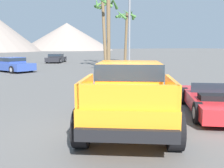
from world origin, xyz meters
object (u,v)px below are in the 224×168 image
object	(u,v)px
palm_tree_tall	(105,14)
palm_tree_leaning	(126,22)
red_convertible_car	(216,102)
parked_car_blue	(13,64)
parked_car_dark	(56,58)
orange_pickup_truck	(129,90)

from	to	relation	value
palm_tree_tall	palm_tree_leaning	size ratio (longest dim) A/B	1.12
red_convertible_car	palm_tree_tall	bearing A→B (deg)	107.65
parked_car_blue	palm_tree_tall	bearing A→B (deg)	177.44
parked_car_dark	palm_tree_tall	size ratio (longest dim) A/B	0.61
orange_pickup_truck	parked_car_blue	xyz separation A→B (m)	(-1.05, 17.93, -0.38)
parked_car_blue	parked_car_dark	world-z (taller)	parked_car_blue
parked_car_dark	palm_tree_tall	world-z (taller)	palm_tree_tall
orange_pickup_truck	parked_car_blue	bearing A→B (deg)	125.09
palm_tree_leaning	parked_car_dark	bearing A→B (deg)	158.84
red_convertible_car	parked_car_dark	xyz separation A→B (m)	(2.41, 28.76, 0.20)
orange_pickup_truck	palm_tree_leaning	size ratio (longest dim) A/B	0.73
parked_car_blue	orange_pickup_truck	bearing A→B (deg)	68.60
palm_tree_tall	palm_tree_leaning	distance (m)	5.19
parked_car_dark	palm_tree_tall	xyz separation A→B (m)	(4.40, -6.07, 5.42)
red_convertible_car	palm_tree_leaning	size ratio (longest dim) A/B	0.64
orange_pickup_truck	palm_tree_leaning	xyz separation A→B (m)	(14.50, 25.14, 4.34)
orange_pickup_truck	parked_car_blue	size ratio (longest dim) A/B	1.13
parked_car_blue	palm_tree_leaning	size ratio (longest dim) A/B	0.64
palm_tree_tall	parked_car_dark	bearing A→B (deg)	125.90
orange_pickup_truck	parked_car_blue	world-z (taller)	orange_pickup_truck
orange_pickup_truck	palm_tree_tall	size ratio (longest dim) A/B	0.65
palm_tree_leaning	parked_car_blue	bearing A→B (deg)	-155.12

